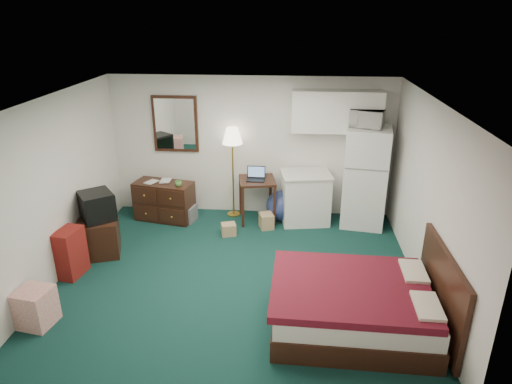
# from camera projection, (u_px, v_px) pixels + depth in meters

# --- Properties ---
(floor) EXTENTS (5.00, 4.50, 0.01)m
(floor) POSITION_uv_depth(u_px,v_px,m) (238.00, 275.00, 6.53)
(floor) COLOR #0D2E2D
(floor) RESTS_ON ground
(ceiling) EXTENTS (5.00, 4.50, 0.01)m
(ceiling) POSITION_uv_depth(u_px,v_px,m) (235.00, 100.00, 5.59)
(ceiling) COLOR silver
(ceiling) RESTS_ON walls
(walls) EXTENTS (5.01, 4.51, 2.50)m
(walls) POSITION_uv_depth(u_px,v_px,m) (237.00, 194.00, 6.06)
(walls) COLOR silver
(walls) RESTS_ON floor
(mirror) EXTENTS (0.80, 0.06, 1.00)m
(mirror) POSITION_uv_depth(u_px,v_px,m) (175.00, 124.00, 8.06)
(mirror) COLOR white
(mirror) RESTS_ON walls
(upper_cabinets) EXTENTS (1.50, 0.35, 0.70)m
(upper_cabinets) POSITION_uv_depth(u_px,v_px,m) (337.00, 111.00, 7.61)
(upper_cabinets) COLOR white
(upper_cabinets) RESTS_ON walls
(headboard) EXTENTS (0.06, 1.56, 1.00)m
(headboard) POSITION_uv_depth(u_px,v_px,m) (441.00, 292.00, 5.19)
(headboard) COLOR black
(headboard) RESTS_ON walls
(dresser) EXTENTS (1.10, 0.67, 0.70)m
(dresser) POSITION_uv_depth(u_px,v_px,m) (164.00, 201.00, 8.15)
(dresser) COLOR black
(dresser) RESTS_ON floor
(floor_lamp) EXTENTS (0.42, 0.42, 1.64)m
(floor_lamp) POSITION_uv_depth(u_px,v_px,m) (233.00, 173.00, 8.14)
(floor_lamp) COLOR gold
(floor_lamp) RESTS_ON floor
(desk) EXTENTS (0.71, 0.71, 0.77)m
(desk) POSITION_uv_depth(u_px,v_px,m) (257.00, 200.00, 8.11)
(desk) COLOR black
(desk) RESTS_ON floor
(exercise_ball) EXTENTS (0.71, 0.71, 0.55)m
(exercise_ball) POSITION_uv_depth(u_px,v_px,m) (282.00, 206.00, 8.14)
(exercise_ball) COLOR navy
(exercise_ball) RESTS_ON floor
(kitchen_counter) EXTENTS (0.89, 0.73, 0.88)m
(kitchen_counter) POSITION_uv_depth(u_px,v_px,m) (305.00, 199.00, 8.02)
(kitchen_counter) COLOR white
(kitchen_counter) RESTS_ON floor
(fridge) EXTENTS (0.82, 0.82, 1.74)m
(fridge) POSITION_uv_depth(u_px,v_px,m) (365.00, 177.00, 7.80)
(fridge) COLOR white
(fridge) RESTS_ON floor
(bed) EXTENTS (1.87, 1.48, 0.59)m
(bed) POSITION_uv_depth(u_px,v_px,m) (352.00, 307.00, 5.36)
(bed) COLOR #540C14
(bed) RESTS_ON floor
(tv_stand) EXTENTS (0.74, 0.78, 0.58)m
(tv_stand) POSITION_uv_depth(u_px,v_px,m) (99.00, 236.00, 7.03)
(tv_stand) COLOR black
(tv_stand) RESTS_ON floor
(suitcase) EXTENTS (0.34, 0.47, 0.70)m
(suitcase) POSITION_uv_depth(u_px,v_px,m) (70.00, 253.00, 6.42)
(suitcase) COLOR #68090C
(suitcase) RESTS_ON floor
(retail_box) EXTENTS (0.44, 0.44, 0.47)m
(retail_box) POSITION_uv_depth(u_px,v_px,m) (36.00, 307.00, 5.44)
(retail_box) COLOR silver
(retail_box) RESTS_ON floor
(file_bin) EXTENTS (0.47, 0.40, 0.29)m
(file_bin) POSITION_uv_depth(u_px,v_px,m) (184.00, 213.00, 8.17)
(file_bin) COLOR slate
(file_bin) RESTS_ON floor
(cardboard_box_a) EXTENTS (0.28, 0.26, 0.20)m
(cardboard_box_a) POSITION_uv_depth(u_px,v_px,m) (229.00, 229.00, 7.66)
(cardboard_box_a) COLOR #9C8253
(cardboard_box_a) RESTS_ON floor
(cardboard_box_b) EXTENTS (0.29, 0.31, 0.26)m
(cardboard_box_b) POSITION_uv_depth(u_px,v_px,m) (266.00, 221.00, 7.90)
(cardboard_box_b) COLOR #9C8253
(cardboard_box_b) RESTS_ON floor
(laptop) EXTENTS (0.32, 0.26, 0.22)m
(laptop) POSITION_uv_depth(u_px,v_px,m) (256.00, 174.00, 7.88)
(laptop) COLOR black
(laptop) RESTS_ON desk
(crt_tv) EXTENTS (0.67, 0.67, 0.43)m
(crt_tv) POSITION_uv_depth(u_px,v_px,m) (97.00, 206.00, 6.86)
(crt_tv) COLOR black
(crt_tv) RESTS_ON tv_stand
(microwave) EXTENTS (0.59, 0.45, 0.36)m
(microwave) POSITION_uv_depth(u_px,v_px,m) (367.00, 116.00, 7.43)
(microwave) COLOR white
(microwave) RESTS_ON fridge
(book_a) EXTENTS (0.16, 0.09, 0.23)m
(book_a) POSITION_uv_depth(u_px,v_px,m) (147.00, 175.00, 8.03)
(book_a) COLOR #9C8253
(book_a) RESTS_ON dresser
(book_b) EXTENTS (0.18, 0.03, 0.25)m
(book_b) POSITION_uv_depth(u_px,v_px,m) (160.00, 175.00, 8.04)
(book_b) COLOR #9C8253
(book_b) RESTS_ON dresser
(mug) EXTENTS (0.13, 0.11, 0.12)m
(mug) POSITION_uv_depth(u_px,v_px,m) (178.00, 183.00, 7.84)
(mug) COLOR #5A9947
(mug) RESTS_ON dresser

